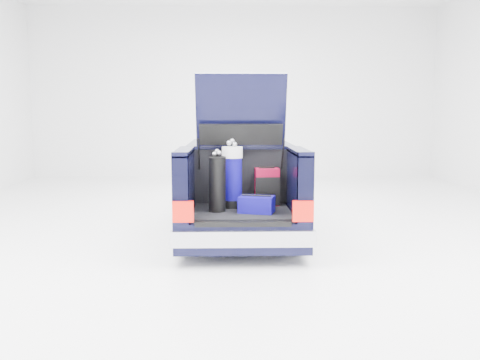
{
  "coord_description": "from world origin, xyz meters",
  "views": [
    {
      "loc": [
        -0.19,
        -8.29,
        1.93
      ],
      "look_at": [
        0.0,
        -0.5,
        0.89
      ],
      "focal_mm": 38.0,
      "sensor_mm": 36.0,
      "label": 1
    }
  ],
  "objects_px": {
    "blue_duffel": "(257,204)",
    "car": "(239,188)",
    "blue_golf_bag": "(232,176)",
    "red_suitcase": "(267,187)",
    "black_golf_bag": "(217,184)"
  },
  "relations": [
    {
      "from": "blue_duffel",
      "to": "car",
      "type": "bearing_deg",
      "value": 111.94
    },
    {
      "from": "blue_golf_bag",
      "to": "car",
      "type": "bearing_deg",
      "value": 102.61
    },
    {
      "from": "red_suitcase",
      "to": "blue_duffel",
      "type": "bearing_deg",
      "value": -111.47
    },
    {
      "from": "car",
      "to": "black_golf_bag",
      "type": "height_order",
      "value": "car"
    },
    {
      "from": "red_suitcase",
      "to": "blue_golf_bag",
      "type": "bearing_deg",
      "value": -166.05
    },
    {
      "from": "car",
      "to": "blue_golf_bag",
      "type": "relative_size",
      "value": 4.8
    },
    {
      "from": "red_suitcase",
      "to": "blue_duffel",
      "type": "height_order",
      "value": "red_suitcase"
    },
    {
      "from": "car",
      "to": "black_golf_bag",
      "type": "distance_m",
      "value": 1.72
    },
    {
      "from": "black_golf_bag",
      "to": "blue_golf_bag",
      "type": "bearing_deg",
      "value": 47.81
    },
    {
      "from": "red_suitcase",
      "to": "car",
      "type": "bearing_deg",
      "value": 104.47
    },
    {
      "from": "car",
      "to": "blue_duffel",
      "type": "relative_size",
      "value": 8.97
    },
    {
      "from": "car",
      "to": "red_suitcase",
      "type": "xyz_separation_m",
      "value": [
        0.37,
        -1.19,
        0.19
      ]
    },
    {
      "from": "black_golf_bag",
      "to": "red_suitcase",
      "type": "bearing_deg",
      "value": 24.31
    },
    {
      "from": "black_golf_bag",
      "to": "blue_duffel",
      "type": "relative_size",
      "value": 1.61
    },
    {
      "from": "red_suitcase",
      "to": "blue_duffel",
      "type": "xyz_separation_m",
      "value": [
        -0.18,
        -0.53,
        -0.16
      ]
    }
  ]
}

